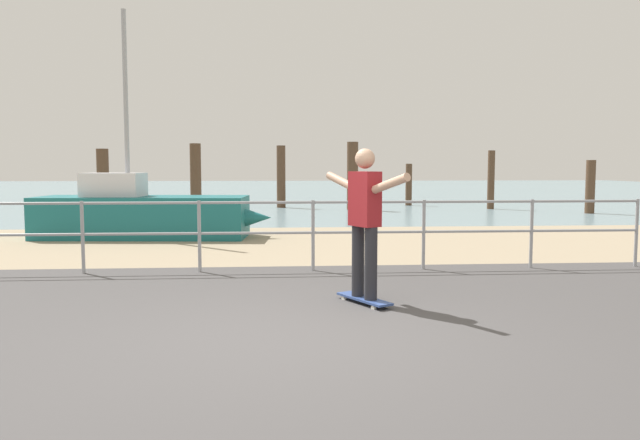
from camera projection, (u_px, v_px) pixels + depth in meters
The scene contains 14 objects.
ground_plane at pixel (289, 380), 4.48m from camera, with size 24.00×10.00×0.04m, color #474444.
beach_strip at pixel (279, 243), 12.43m from camera, with size 24.00×6.00×0.04m, color tan.
sea_surface at pixel (276, 190), 40.25m from camera, with size 72.00×50.00×0.04m, color #75939E.
railing_fence at pixel (199, 225), 8.90m from camera, with size 13.16×0.05×1.05m.
sailboat at pixel (150, 214), 13.23m from camera, with size 5.02×1.77×4.79m.
skateboard at pixel (364, 299), 6.89m from camera, with size 0.55×0.80×0.08m.
skateboarder at pixel (365, 214), 6.81m from camera, with size 0.76×1.32×1.65m.
groyne_post_0 at pixel (103, 186), 17.11m from camera, with size 0.33×0.33×2.02m, color #513826.
groyne_post_1 at pixel (196, 182), 17.64m from camera, with size 0.31×0.31×2.18m, color #513826.
groyne_post_2 at pixel (281, 177), 22.85m from camera, with size 0.32×0.32×2.30m, color #513826.
groyne_post_3 at pixel (353, 176), 21.71m from camera, with size 0.39×0.39×2.39m, color #513826.
groyne_post_4 at pixel (409, 185), 24.11m from camera, with size 0.25×0.25×1.64m, color #513826.
groyne_post_5 at pixel (491, 180), 22.07m from camera, with size 0.25×0.25×2.10m, color #513826.
groyne_post_6 at pixel (590, 187), 20.03m from camera, with size 0.30×0.30×1.74m, color #513826.
Camera 1 is at (-0.10, -5.37, 1.54)m, focal length 34.85 mm.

